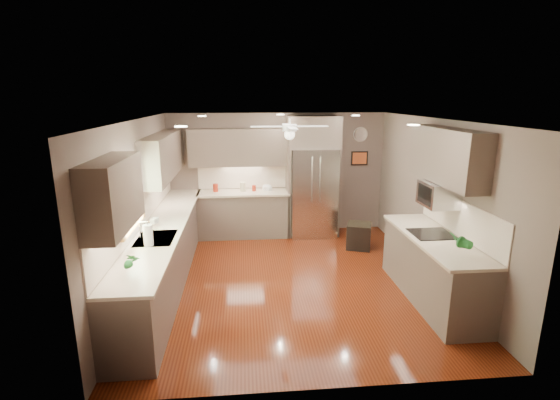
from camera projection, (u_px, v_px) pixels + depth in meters
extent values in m
plane|color=#441609|center=(291.00, 279.00, 6.44)|extent=(5.00, 5.00, 0.00)
plane|color=white|center=(292.00, 120.00, 5.82)|extent=(5.00, 5.00, 0.00)
plane|color=#685850|center=(277.00, 173.00, 8.54)|extent=(4.50, 0.00, 4.50)
plane|color=#685850|center=(324.00, 273.00, 3.71)|extent=(4.50, 0.00, 4.50)
plane|color=#685850|center=(139.00, 207.00, 5.93)|extent=(0.00, 5.00, 5.00)
plane|color=#685850|center=(434.00, 200.00, 6.33)|extent=(0.00, 5.00, 5.00)
cylinder|color=maroon|center=(215.00, 188.00, 8.23)|extent=(0.13, 0.13, 0.16)
cylinder|color=#BCB48D|center=(243.00, 187.00, 8.28)|extent=(0.14, 0.14, 0.20)
cylinder|color=maroon|center=(254.00, 188.00, 8.29)|extent=(0.11, 0.11, 0.12)
imported|color=white|center=(155.00, 220.00, 6.05)|extent=(0.10, 0.10, 0.17)
imported|color=#1C6223|center=(131.00, 261.00, 4.39)|extent=(0.16, 0.11, 0.30)
imported|color=#1C6223|center=(460.00, 241.00, 4.95)|extent=(0.23, 0.21, 0.34)
imported|color=#BCB48D|center=(267.00, 190.00, 8.33)|extent=(0.27, 0.27, 0.05)
cube|color=brown|center=(165.00, 254.00, 6.30)|extent=(0.60, 4.70, 0.90)
cube|color=beige|center=(164.00, 225.00, 6.18)|extent=(0.65, 4.70, 0.04)
cube|color=beige|center=(142.00, 208.00, 6.08)|extent=(0.02, 4.70, 0.50)
cube|color=brown|center=(244.00, 215.00, 8.38)|extent=(1.85, 0.60, 0.90)
cube|color=beige|center=(243.00, 193.00, 8.25)|extent=(1.85, 0.65, 0.04)
cube|color=beige|center=(243.00, 176.00, 8.48)|extent=(1.85, 0.02, 0.50)
cube|color=brown|center=(113.00, 194.00, 4.26)|extent=(0.33, 1.20, 0.75)
cube|color=brown|center=(164.00, 155.00, 7.05)|extent=(0.33, 2.40, 0.75)
cube|color=brown|center=(242.00, 147.00, 8.17)|extent=(2.15, 0.33, 0.75)
cube|color=brown|center=(446.00, 156.00, 5.59)|extent=(0.33, 1.70, 0.75)
cube|color=#BFF2B2|center=(129.00, 195.00, 5.37)|extent=(0.01, 1.00, 0.80)
cube|color=brown|center=(128.00, 163.00, 5.27)|extent=(0.05, 1.12, 0.06)
cube|color=brown|center=(134.00, 226.00, 5.48)|extent=(0.05, 1.12, 0.06)
cube|color=brown|center=(119.00, 206.00, 4.86)|extent=(0.05, 0.06, 0.80)
cube|color=brown|center=(140.00, 187.00, 5.88)|extent=(0.05, 0.06, 0.80)
cube|color=silver|center=(156.00, 239.00, 5.55)|extent=(0.50, 0.70, 0.03)
cube|color=#262626|center=(156.00, 241.00, 5.56)|extent=(0.44, 0.62, 0.05)
cylinder|color=silver|center=(140.00, 231.00, 5.50)|extent=(0.02, 0.02, 0.24)
cylinder|color=silver|center=(144.00, 222.00, 5.48)|extent=(0.16, 0.02, 0.02)
cube|color=silver|center=(313.00, 192.00, 8.34)|extent=(0.92, 0.72, 1.82)
cube|color=black|center=(315.00, 208.00, 8.07)|extent=(0.88, 0.02, 0.02)
cube|color=black|center=(316.00, 179.00, 7.92)|extent=(0.01, 0.02, 1.00)
cylinder|color=silver|center=(312.00, 180.00, 7.88)|extent=(0.02, 0.02, 0.90)
cylinder|color=silver|center=(320.00, 180.00, 7.89)|extent=(0.02, 0.02, 0.90)
cube|color=brown|center=(313.00, 132.00, 8.09)|extent=(1.04, 0.60, 0.63)
cube|color=brown|center=(288.00, 192.00, 8.35)|extent=(0.06, 0.60, 1.82)
cube|color=brown|center=(336.00, 191.00, 8.44)|extent=(0.06, 0.60, 1.82)
cube|color=brown|center=(433.00, 269.00, 5.72)|extent=(0.65, 2.20, 0.90)
cube|color=beige|center=(435.00, 238.00, 5.61)|extent=(0.70, 2.20, 0.04)
cube|color=beige|center=(460.00, 218.00, 5.57)|extent=(0.02, 2.20, 0.50)
cube|color=black|center=(432.00, 234.00, 5.70)|extent=(0.56, 0.52, 0.01)
cube|color=silver|center=(439.00, 194.00, 5.72)|extent=(0.42, 0.55, 0.34)
cube|color=black|center=(424.00, 195.00, 5.70)|extent=(0.02, 0.40, 0.26)
cylinder|color=white|center=(290.00, 121.00, 6.12)|extent=(0.03, 0.03, 0.08)
cylinder|color=white|center=(290.00, 128.00, 6.14)|extent=(0.22, 0.22, 0.10)
sphere|color=white|center=(290.00, 134.00, 6.17)|extent=(0.16, 0.16, 0.16)
cube|color=white|center=(312.00, 126.00, 6.17)|extent=(0.48, 0.11, 0.01)
cube|color=white|center=(287.00, 125.00, 6.47)|extent=(0.11, 0.48, 0.01)
cube|color=white|center=(267.00, 127.00, 6.10)|extent=(0.48, 0.11, 0.01)
cube|color=white|center=(292.00, 128.00, 5.80)|extent=(0.11, 0.48, 0.01)
cylinder|color=white|center=(202.00, 116.00, 6.95)|extent=(0.14, 0.14, 0.01)
cylinder|color=white|center=(356.00, 115.00, 7.19)|extent=(0.14, 0.14, 0.01)
cylinder|color=white|center=(181.00, 127.00, 4.54)|extent=(0.14, 0.14, 0.01)
cylinder|color=white|center=(414.00, 125.00, 4.78)|extent=(0.14, 0.14, 0.01)
cylinder|color=white|center=(280.00, 115.00, 7.55)|extent=(0.14, 0.14, 0.01)
cylinder|color=white|center=(360.00, 134.00, 8.48)|extent=(0.30, 0.03, 0.30)
cylinder|color=silver|center=(361.00, 135.00, 8.47)|extent=(0.29, 0.00, 0.29)
cube|color=black|center=(359.00, 158.00, 8.60)|extent=(0.36, 0.03, 0.30)
cube|color=#BD5225|center=(360.00, 158.00, 8.59)|extent=(0.30, 0.01, 0.24)
cube|color=black|center=(359.00, 237.00, 7.74)|extent=(0.56, 0.56, 0.50)
cube|color=black|center=(359.00, 225.00, 7.68)|extent=(0.53, 0.53, 0.03)
cylinder|color=white|center=(148.00, 235.00, 5.23)|extent=(0.12, 0.12, 0.29)
cylinder|color=silver|center=(148.00, 235.00, 5.23)|extent=(0.02, 0.02, 0.31)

